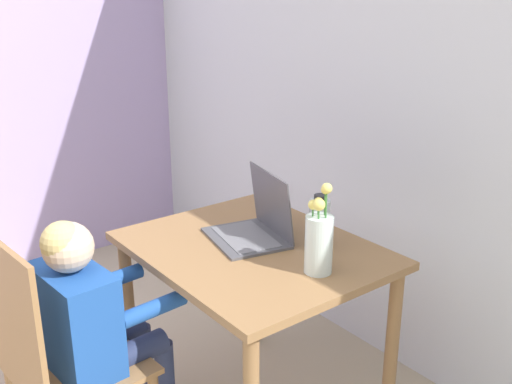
% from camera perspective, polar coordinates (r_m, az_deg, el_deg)
% --- Properties ---
extents(wall_back, '(6.40, 0.05, 2.50)m').
position_cam_1_polar(wall_back, '(2.44, 18.71, 8.46)').
color(wall_back, silver).
rests_on(wall_back, ground_plane).
extents(dining_table, '(0.93, 0.75, 0.74)m').
position_cam_1_polar(dining_table, '(2.27, -0.25, -7.72)').
color(dining_table, olive).
rests_on(dining_table, ground_plane).
extents(chair_occupied, '(0.43, 0.43, 0.94)m').
position_cam_1_polar(chair_occupied, '(2.14, -18.22, -15.46)').
color(chair_occupied, olive).
rests_on(chair_occupied, ground_plane).
extents(person_seated, '(0.36, 0.45, 0.97)m').
position_cam_1_polar(person_seated, '(2.11, -15.34, -11.48)').
color(person_seated, '#1E4C9E').
rests_on(person_seated, ground_plane).
extents(laptop, '(0.36, 0.31, 0.26)m').
position_cam_1_polar(laptop, '(2.28, 0.03, -2.98)').
color(laptop, '#4C4C51').
rests_on(laptop, dining_table).
extents(flower_vase, '(0.09, 0.09, 0.32)m').
position_cam_1_polar(flower_vase, '(2.00, 6.02, -4.54)').
color(flower_vase, silver).
rests_on(flower_vase, dining_table).
extents(water_bottle, '(0.07, 0.07, 0.21)m').
position_cam_1_polar(water_bottle, '(2.17, 6.04, -3.08)').
color(water_bottle, silver).
rests_on(water_bottle, dining_table).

